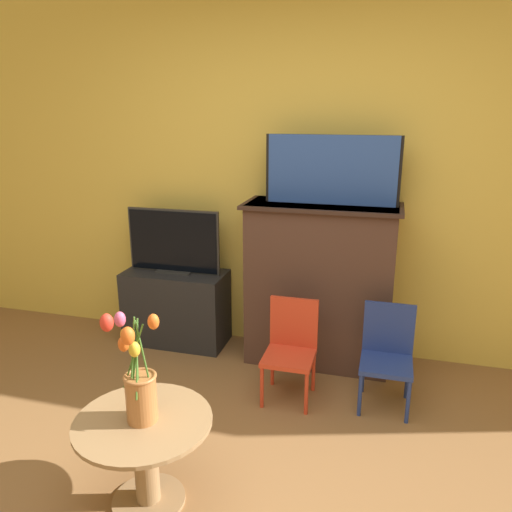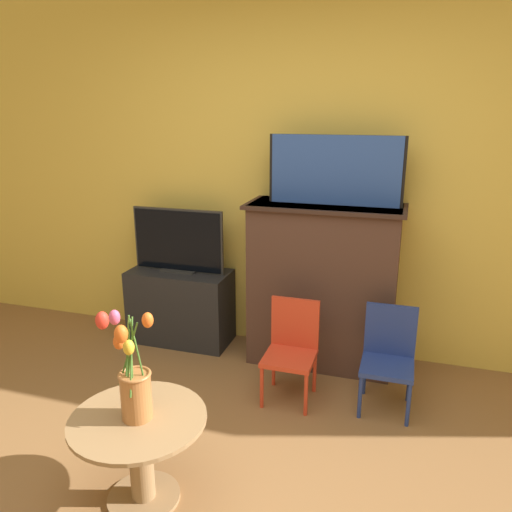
% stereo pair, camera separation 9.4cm
% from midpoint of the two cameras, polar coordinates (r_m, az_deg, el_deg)
% --- Properties ---
extents(wall_back, '(8.00, 0.06, 2.70)m').
position_cam_midpoint_polar(wall_back, '(3.68, 4.82, 9.42)').
color(wall_back, '#EAC651').
rests_on(wall_back, ground).
extents(fireplace_mantel, '(1.08, 0.46, 1.18)m').
position_cam_midpoint_polar(fireplace_mantel, '(3.59, 6.53, -3.10)').
color(fireplace_mantel, '#4C3328').
rests_on(fireplace_mantel, ground).
extents(painting, '(0.90, 0.03, 0.46)m').
position_cam_midpoint_polar(painting, '(3.41, 7.85, 9.71)').
color(painting, black).
rests_on(painting, fireplace_mantel).
extents(tv_stand, '(0.79, 0.38, 0.58)m').
position_cam_midpoint_polar(tv_stand, '(4.02, -9.75, -5.79)').
color(tv_stand, '#232326').
rests_on(tv_stand, ground).
extents(tv_monitor, '(0.73, 0.12, 0.49)m').
position_cam_midpoint_polar(tv_monitor, '(3.86, -10.10, 1.56)').
color(tv_monitor, '#2D2D2D').
rests_on(tv_monitor, tv_stand).
extents(chair_red, '(0.31, 0.31, 0.64)m').
position_cam_midpoint_polar(chair_red, '(3.24, 3.17, -10.12)').
color(chair_red, red).
rests_on(chair_red, ground).
extents(chair_blue, '(0.31, 0.31, 0.64)m').
position_cam_midpoint_polar(chair_blue, '(3.24, 13.94, -10.54)').
color(chair_blue, navy).
rests_on(chair_blue, ground).
extents(side_table, '(0.63, 0.63, 0.45)m').
position_cam_midpoint_polar(side_table, '(2.52, -13.67, -20.60)').
color(side_table, '#99754C').
rests_on(side_table, ground).
extents(vase_tulips, '(0.27, 0.23, 0.54)m').
position_cam_midpoint_polar(vase_tulips, '(2.33, -14.51, -13.82)').
color(vase_tulips, '#AD6B38').
rests_on(vase_tulips, side_table).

